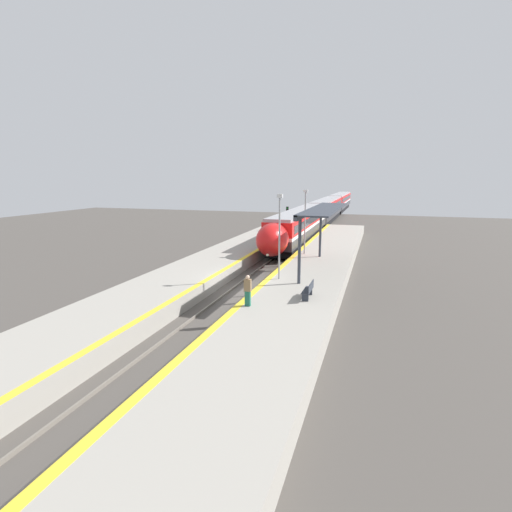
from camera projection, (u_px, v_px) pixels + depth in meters
ground_plane at (241, 291)px, 27.01m from camera, size 120.00×120.00×0.00m
rail_left at (232, 289)px, 27.20m from camera, size 0.08×90.00×0.15m
rail_right at (252, 291)px, 26.78m from camera, size 0.08×90.00×0.15m
train at (326, 210)px, 66.48m from camera, size 2.84×72.99×3.93m
platform_right at (303, 289)px, 25.69m from camera, size 5.03×64.00×1.03m
platform_left at (186, 279)px, 28.11m from camera, size 4.96×64.00×1.03m
platform_bench at (309, 290)px, 21.99m from camera, size 0.44×1.66×0.89m
person_waiting at (248, 290)px, 20.58m from camera, size 0.36×0.22×1.65m
railway_signal at (287, 219)px, 50.09m from camera, size 0.28×0.28×3.95m
lamppost_near at (279, 231)px, 25.61m from camera, size 0.36×0.20×5.53m
lamppost_mid at (305, 218)px, 34.18m from camera, size 0.36×0.20×5.53m
station_canopy at (320, 212)px, 28.36m from camera, size 2.02×12.00×4.43m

